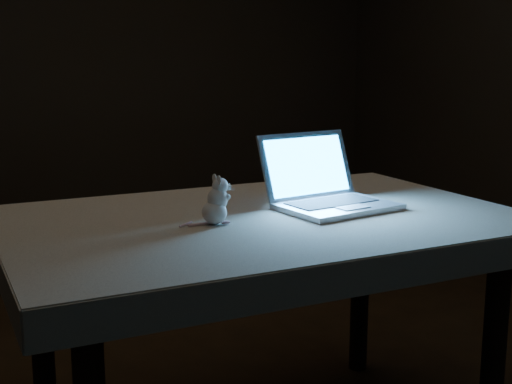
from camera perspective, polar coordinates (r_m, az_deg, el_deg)
name	(u,v)px	position (r m, az deg, el deg)	size (l,w,h in m)	color
back_wall	(74,51)	(4.79, -14.96, 11.31)	(4.50, 0.04, 2.60)	black
table	(263,337)	(2.20, 0.55, -11.98)	(1.44, 0.93, 0.77)	black
tablecloth	(268,232)	(2.07, 1.00, -3.32)	(1.53, 1.02, 0.09)	beige
laptop	(339,172)	(2.15, 6.91, 1.66)	(0.35, 0.31, 0.24)	silver
plush_mouse	(214,200)	(1.96, -3.50, -0.67)	(0.10, 0.10, 0.14)	white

